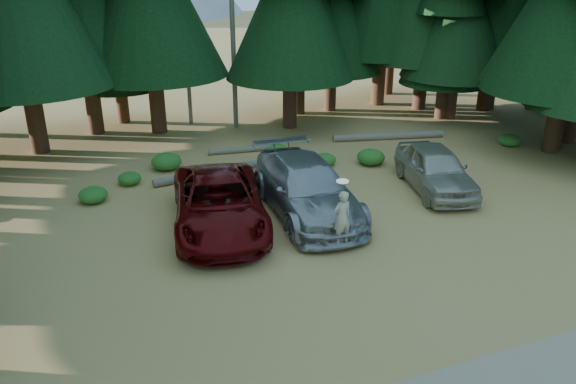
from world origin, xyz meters
name	(u,v)px	position (x,y,z in m)	size (l,w,h in m)	color
ground	(355,261)	(0.00, 0.00, 0.00)	(160.00, 160.00, 0.00)	tan
forest_belt_north	(219,126)	(0.00, 15.00, 0.00)	(36.00, 7.00, 22.00)	black
snag_front	(232,4)	(0.80, 14.50, 6.00)	(0.24, 0.24, 12.00)	slate
snag_back	(185,25)	(-1.20, 16.00, 5.00)	(0.20, 0.20, 10.00)	slate
red_pickup	(219,203)	(-3.01, 3.55, 0.84)	(2.79, 6.05, 1.68)	#5C0708
silver_minivan_center	(306,188)	(0.01, 3.56, 0.90)	(2.53, 6.23, 1.81)	#A6A8AE
silver_minivan_right	(435,169)	(5.27, 3.74, 0.82)	(1.93, 4.79, 1.63)	#BCB8A7
frisbee_player	(342,217)	(-0.14, 0.64, 1.12)	(0.65, 0.48, 1.95)	beige
log_left	(208,173)	(-2.27, 8.10, 0.16)	(0.32, 0.32, 4.46)	slate
log_mid	(245,149)	(-0.01, 10.48, 0.13)	(0.27, 0.27, 3.24)	slate
log_right	(389,136)	(6.96, 9.79, 0.17)	(0.34, 0.34, 5.39)	slate
shrub_far_left	(129,178)	(-5.26, 8.41, 0.24)	(0.88, 0.88, 0.48)	#2D7021
shrub_left	(93,195)	(-6.66, 7.15, 0.28)	(1.01, 1.01, 0.56)	#2D7021
shrub_center_left	(166,161)	(-3.64, 9.56, 0.34)	(1.23, 1.23, 0.67)	#2D7021
shrub_center_right	(278,150)	(1.20, 9.46, 0.25)	(0.93, 0.93, 0.51)	#2D7021
shrub_right	(325,159)	(2.62, 7.63, 0.25)	(0.90, 0.90, 0.49)	#2D7021
shrub_far_right	(371,157)	(4.44, 7.02, 0.32)	(1.16, 1.16, 0.64)	#2D7021
shrub_edge_east	(510,140)	(11.62, 6.88, 0.28)	(1.02, 1.02, 0.56)	#2D7021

